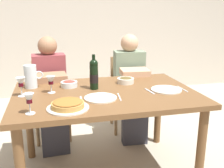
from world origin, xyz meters
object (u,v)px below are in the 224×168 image
Objects in this scene: water_pitcher at (31,78)px; olive_bowl at (126,80)px; salad_bowl at (69,84)px; wine_glass_left_diner at (21,83)px; chair_right at (126,88)px; baked_tart at (68,105)px; wine_glass_centre at (51,81)px; chair_left at (50,94)px; dining_table at (106,102)px; dinner_plate_right_setting at (166,90)px; diner_right at (131,84)px; wine_bottle at (94,74)px; dinner_plate_left_setting at (101,98)px; diner_left at (51,90)px; wine_glass_right_diner at (29,99)px.

olive_bowl is at bearing -3.37° from water_pitcher.
wine_glass_left_diner is (-0.38, -0.18, 0.08)m from salad_bowl.
water_pitcher is 0.23× the size of chair_right.
wine_glass_left_diner reaches higher than salad_bowl.
wine_glass_centre reaches higher than baked_tart.
chair_left is at bearing 95.76° from baked_tart.
olive_bowl reaches higher than dining_table.
chair_left is at bearing 6.59° from chair_right.
diner_right is (-0.07, 0.76, -0.15)m from dinner_plate_right_setting.
wine_bottle reaches higher than water_pitcher.
dinner_plate_right_setting reaches higher than dining_table.
dinner_plate_left_setting is 1.15m from chair_left.
chair_right is at bearing 57.30° from baked_tart.
wine_glass_left_diner reaches higher than dining_table.
diner_left reaches higher than dinner_plate_left_setting.
olive_bowl is at bearing 20.24° from wine_bottle.
chair_left is (0.15, 0.62, -0.35)m from water_pitcher.
dining_table is 0.48m from wine_glass_centre.
chair_right reaches higher than dinner_plate_right_setting.
water_pitcher is at bearing 162.47° from wine_bottle.
olive_bowl is 0.18× the size of chair_right.
diner_right is at bearing 163.14° from chair_left.
wine_glass_centre is 0.16× the size of chair_right.
wine_glass_centre is 0.89m from chair_left.
chair_left is (-0.17, 0.67, -0.29)m from salad_bowl.
wine_glass_right_diner is at bearing -148.96° from dining_table.
wine_bottle is at bearing 90.66° from dinner_plate_left_setting.
olive_bowl is 0.18× the size of chair_left.
wine_bottle is 0.82m from diner_right.
salad_bowl is 0.87m from diner_right.
baked_tart is 1.27m from diner_right.
wine_glass_right_diner reaches higher than chair_left.
diner_right is at bearing 58.56° from dinner_plate_left_setting.
diner_left reaches higher than dinner_plate_right_setting.
olive_bowl is at bearing 132.69° from chair_left.
dining_table is 0.35m from olive_bowl.
dinner_plate_left_setting reaches higher than dining_table.
wine_glass_right_diner is at bearing -144.98° from olive_bowl.
dining_table is 0.38m from salad_bowl.
wine_glass_left_diner reaches higher than chair_left.
diner_left reaches higher than baked_tart.
olive_bowl reaches higher than dinner_plate_right_setting.
chair_left is at bearing 76.02° from wine_glass_left_diner.
wine_glass_right_diner reaches higher than dinner_plate_left_setting.
wine_glass_right_diner is at bearing 55.71° from chair_right.
baked_tart is 0.99m from diner_left.
water_pitcher reaches higher than salad_bowl.
wine_bottle reaches higher than chair_right.
wine_glass_right_diner is 0.16× the size of chair_left.
salad_bowl reaches higher than dining_table.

